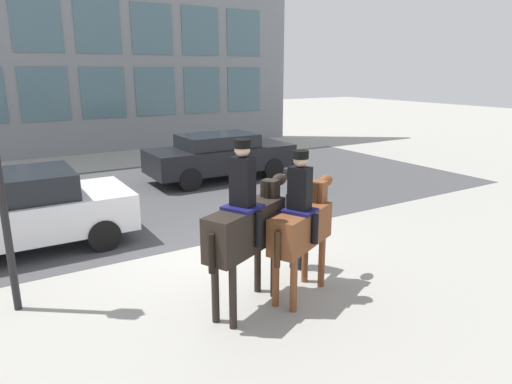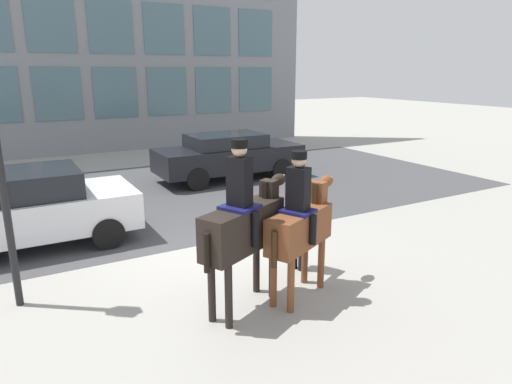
% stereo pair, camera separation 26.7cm
% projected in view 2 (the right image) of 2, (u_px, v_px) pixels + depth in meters
% --- Properties ---
extents(ground_plane, '(80.00, 80.00, 0.00)m').
position_uv_depth(ground_plane, '(214.00, 253.00, 9.10)').
color(ground_plane, '#9E9B93').
extents(road_surface, '(21.15, 8.50, 0.01)m').
position_uv_depth(road_surface, '(146.00, 197.00, 13.10)').
color(road_surface, '#444447').
rests_on(road_surface, ground_plane).
extents(mounted_horse_lead, '(1.84, 1.11, 2.61)m').
position_uv_depth(mounted_horse_lead, '(244.00, 224.00, 6.66)').
color(mounted_horse_lead, black).
rests_on(mounted_horse_lead, ground_plane).
extents(mounted_horse_companion, '(1.70, 1.05, 2.38)m').
position_uv_depth(mounted_horse_companion, '(301.00, 223.00, 7.07)').
color(mounted_horse_companion, brown).
rests_on(mounted_horse_companion, ground_plane).
extents(pedestrian_bystander, '(0.75, 0.73, 1.61)m').
position_uv_depth(pedestrian_bystander, '(299.00, 220.00, 8.09)').
color(pedestrian_bystander, black).
rests_on(pedestrian_bystander, ground_plane).
extents(street_car_near_lane, '(3.93, 2.07, 1.59)m').
position_uv_depth(street_car_near_lane, '(34.00, 207.00, 9.31)').
color(street_car_near_lane, silver).
rests_on(street_car_near_lane, ground_plane).
extents(street_car_far_lane, '(4.80, 1.94, 1.52)m').
position_uv_depth(street_car_far_lane, '(229.00, 155.00, 15.00)').
color(street_car_far_lane, black).
rests_on(street_car_far_lane, ground_plane).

